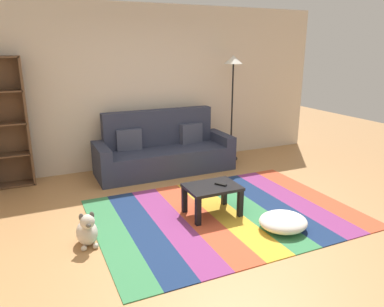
{
  "coord_description": "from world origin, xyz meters",
  "views": [
    {
      "loc": [
        -1.86,
        -3.52,
        2.01
      ],
      "look_at": [
        0.07,
        0.72,
        0.65
      ],
      "focal_mm": 34.21,
      "sensor_mm": 36.0,
      "label": 1
    }
  ],
  "objects_px": {
    "pouf": "(283,222)",
    "tv_remote": "(221,184)",
    "dog": "(87,231)",
    "couch": "(164,151)",
    "standing_lamp": "(233,74)",
    "coffee_table": "(212,191)"
  },
  "relations": [
    {
      "from": "pouf",
      "to": "standing_lamp",
      "type": "distance_m",
      "value": 3.13
    },
    {
      "from": "dog",
      "to": "couch",
      "type": "bearing_deg",
      "value": 51.05
    },
    {
      "from": "pouf",
      "to": "standing_lamp",
      "type": "height_order",
      "value": "standing_lamp"
    },
    {
      "from": "coffee_table",
      "to": "tv_remote",
      "type": "height_order",
      "value": "tv_remote"
    },
    {
      "from": "couch",
      "to": "standing_lamp",
      "type": "relative_size",
      "value": 1.21
    },
    {
      "from": "pouf",
      "to": "tv_remote",
      "type": "distance_m",
      "value": 0.86
    },
    {
      "from": "coffee_table",
      "to": "dog",
      "type": "bearing_deg",
      "value": -176.29
    },
    {
      "from": "pouf",
      "to": "dog",
      "type": "bearing_deg",
      "value": 164.1
    },
    {
      "from": "coffee_table",
      "to": "standing_lamp",
      "type": "distance_m",
      "value": 2.71
    },
    {
      "from": "couch",
      "to": "coffee_table",
      "type": "relative_size",
      "value": 3.48
    },
    {
      "from": "couch",
      "to": "dog",
      "type": "relative_size",
      "value": 5.69
    },
    {
      "from": "pouf",
      "to": "tv_remote",
      "type": "height_order",
      "value": "tv_remote"
    },
    {
      "from": "couch",
      "to": "pouf",
      "type": "bearing_deg",
      "value": -78.81
    },
    {
      "from": "coffee_table",
      "to": "pouf",
      "type": "bearing_deg",
      "value": -51.34
    },
    {
      "from": "coffee_table",
      "to": "tv_remote",
      "type": "relative_size",
      "value": 4.34
    },
    {
      "from": "couch",
      "to": "pouf",
      "type": "xyz_separation_m",
      "value": [
        0.5,
        -2.54,
        -0.23
      ]
    },
    {
      "from": "coffee_table",
      "to": "dog",
      "type": "relative_size",
      "value": 1.64
    },
    {
      "from": "dog",
      "to": "standing_lamp",
      "type": "xyz_separation_m",
      "value": [
        2.94,
        2.05,
        1.4
      ]
    },
    {
      "from": "couch",
      "to": "coffee_table",
      "type": "distance_m",
      "value": 1.85
    },
    {
      "from": "couch",
      "to": "dog",
      "type": "distance_m",
      "value": 2.52
    },
    {
      "from": "standing_lamp",
      "to": "tv_remote",
      "type": "height_order",
      "value": "standing_lamp"
    },
    {
      "from": "tv_remote",
      "to": "dog",
      "type": "bearing_deg",
      "value": 149.77
    }
  ]
}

